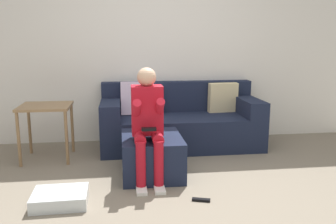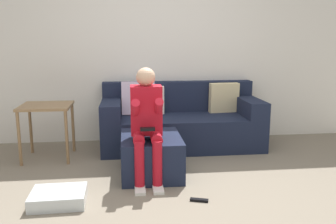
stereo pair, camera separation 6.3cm
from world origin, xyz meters
TOP-DOWN VIEW (x-y plane):
  - ground_plane at (0.00, 0.00)m, footprint 7.62×7.62m
  - wall_back at (0.00, 2.08)m, footprint 5.86×0.10m
  - couch_sectional at (0.28, 1.66)m, footprint 2.07×0.87m
  - ottoman at (-0.18, 0.66)m, footprint 0.62×0.75m
  - person_seated at (-0.23, 0.50)m, footprint 0.31×0.56m
  - storage_bin at (-1.03, 0.05)m, footprint 0.47×0.39m
  - side_table at (-1.37, 1.33)m, footprint 0.58×0.55m
  - remote_near_ottoman at (0.19, -0.05)m, footprint 0.17×0.09m

SIDE VIEW (x-z plane):
  - ground_plane at x=0.00m, z-range 0.00..0.00m
  - remote_near_ottoman at x=0.19m, z-range 0.00..0.02m
  - storage_bin at x=-1.03m, z-range 0.00..0.11m
  - ottoman at x=-0.18m, z-range 0.00..0.41m
  - couch_sectional at x=0.28m, z-range -0.11..0.76m
  - side_table at x=-1.37m, z-range 0.23..0.88m
  - person_seated at x=-0.23m, z-range 0.08..1.22m
  - wall_back at x=0.00m, z-range 0.00..2.58m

